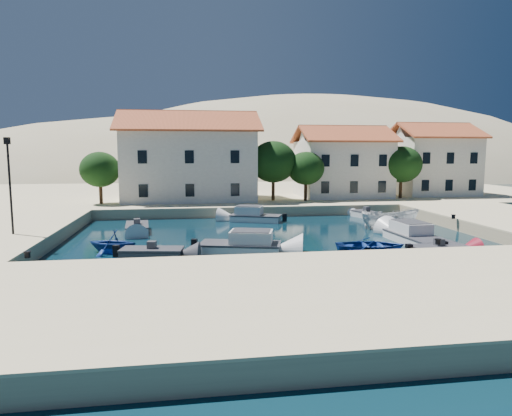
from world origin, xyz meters
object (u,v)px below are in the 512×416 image
Objects in this scene: lamppost at (9,176)px; building_right at (432,158)px; building_left at (189,155)px; cabin_cruiser_east at (416,237)px; rowboat_south at (371,250)px; boat_east at (390,229)px; building_mid at (342,161)px; cabin_cruiser_south at (240,245)px.

building_right is at bearing 27.93° from lamppost.
building_left is 23.10m from lamppost.
building_left reaches higher than cabin_cruiser_east.
rowboat_south is 0.93× the size of boat_east.
building_mid reaches higher than lamppost.
cabin_cruiser_south is (2.98, -23.20, -5.46)m from building_left.
lamppost reaches higher than rowboat_south.
building_mid reaches higher than rowboat_south.
cabin_cruiser_east is (-14.69, -24.21, -5.00)m from building_right.
boat_east is (4.79, 7.55, 0.00)m from rowboat_south.
lamppost is 1.10× the size of cabin_cruiser_east.
building_right is 1.52× the size of lamppost.
cabin_cruiser_south is 1.23× the size of rowboat_south.
cabin_cruiser_east is at bearing 19.57° from cabin_cruiser_south.
boat_east is at bearing -96.15° from building_mid.
building_mid is (18.00, 1.00, -0.71)m from building_left.
rowboat_south is at bearing -104.97° from building_mid.
building_left is 23.70m from boat_east.
boat_east is at bearing -45.32° from building_left.
boat_east is (-1.86, -17.32, -5.22)m from building_mid.
lamppost is 1.32× the size of boat_east.
cabin_cruiser_south is (14.48, -3.20, -4.28)m from lamppost.
rowboat_south is at bearing 155.20° from boat_east.
building_right is (12.00, 1.00, 0.25)m from building_mid.
building_mid reaches higher than cabin_cruiser_south.
boat_east is (27.64, 3.68, -4.75)m from lamppost.
building_left reaches higher than building_right.
lamppost is at bearing 82.67° from cabin_cruiser_east.
building_mid is at bearing -7.65° from rowboat_south.
building_left reaches higher than cabin_cruiser_south.
building_right is at bearing -33.85° from cabin_cruiser_east.
cabin_cruiser_south is at bearing -82.67° from building_left.
lamppost is 28.28m from boat_east.
building_left is 3.34× the size of rowboat_south.
building_right is at bearing 3.81° from building_left.
building_left is at bearing -176.82° from building_mid.
rowboat_south is at bearing -125.79° from building_right.
lamppost is 27.24m from cabin_cruiser_east.
boat_east is (13.15, 6.88, -0.48)m from cabin_cruiser_south.
building_mid is 26.26m from rowboat_south.
building_mid is 1.11× the size of building_right.
building_mid is at bearing 73.17° from cabin_cruiser_south.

